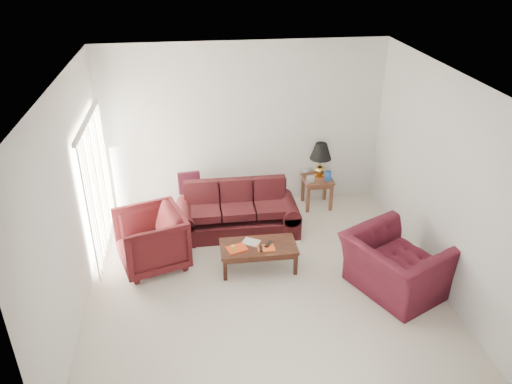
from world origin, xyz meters
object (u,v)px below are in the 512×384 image
floor_lamp (120,186)px  armchair_right (395,265)px  armchair_left (151,240)px  sofa (237,210)px  coffee_table (258,256)px  end_table (317,192)px

floor_lamp → armchair_right: floor_lamp is taller
armchair_left → sofa: bearing=101.3°
floor_lamp → coffee_table: floor_lamp is taller
floor_lamp → coffee_table: size_ratio=1.23×
armchair_left → coffee_table: bearing=61.7°
sofa → end_table: 1.72m
armchair_right → coffee_table: 2.01m
floor_lamp → armchair_left: size_ratio=1.44×
sofa → armchair_right: size_ratio=1.58×
end_table → armchair_right: 2.62m
floor_lamp → armchair_left: bearing=-67.8°
sofa → armchair_right: 2.76m
armchair_left → coffee_table: (1.60, -0.30, -0.25)m
sofa → floor_lamp: floor_lamp is taller
sofa → coffee_table: sofa is taller
sofa → end_table: (1.55, 0.72, -0.13)m
floor_lamp → armchair_right: (4.00, -2.47, -0.29)m
sofa → coffee_table: (0.21, -1.07, -0.22)m
floor_lamp → armchair_left: (0.57, -1.38, -0.26)m
armchair_right → armchair_left: bearing=46.5°
floor_lamp → coffee_table: bearing=-37.9°
armchair_left → armchair_right: 3.60m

